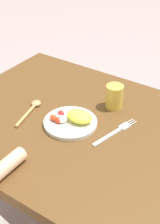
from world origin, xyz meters
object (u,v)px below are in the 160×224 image
plate (72,120)px  drinking_cup (115,97)px  spoon (31,109)px  fork (115,132)px

plate → drinking_cup: 0.22m
spoon → drinking_cup: drinking_cup is taller
fork → drinking_cup: size_ratio=2.26×
spoon → drinking_cup: 0.35m
fork → spoon: bearing=114.5°
plate → drinking_cup: drinking_cup is taller
plate → spoon: plate is taller
fork → spoon: spoon is taller
plate → fork: plate is taller
plate → spoon: (-0.19, -0.02, -0.01)m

